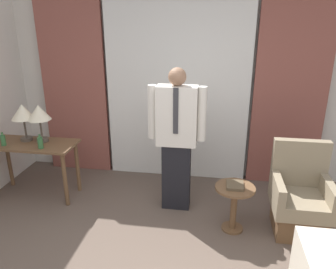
{
  "coord_description": "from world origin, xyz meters",
  "views": [
    {
      "loc": [
        0.55,
        -1.82,
        2.21
      ],
      "look_at": [
        0.03,
        1.51,
        0.99
      ],
      "focal_mm": 35.0,
      "sensor_mm": 36.0,
      "label": 1
    }
  ],
  "objects_px": {
    "table_lamp_left": "(23,113)",
    "bottle_by_lamp": "(40,143)",
    "book": "(235,185)",
    "side_table": "(234,201)",
    "person": "(177,136)",
    "armchair": "(299,201)",
    "bottle_near_edge": "(3,140)",
    "desk": "(33,152)",
    "table_lamp_right": "(39,114)"
  },
  "relations": [
    {
      "from": "person",
      "to": "book",
      "type": "height_order",
      "value": "person"
    },
    {
      "from": "armchair",
      "to": "desk",
      "type": "bearing_deg",
      "value": 175.42
    },
    {
      "from": "bottle_near_edge",
      "to": "table_lamp_left",
      "type": "bearing_deg",
      "value": 48.2
    },
    {
      "from": "bottle_by_lamp",
      "to": "side_table",
      "type": "distance_m",
      "value": 2.34
    },
    {
      "from": "person",
      "to": "side_table",
      "type": "relative_size",
      "value": 3.25
    },
    {
      "from": "table_lamp_right",
      "to": "book",
      "type": "bearing_deg",
      "value": -10.58
    },
    {
      "from": "table_lamp_left",
      "to": "table_lamp_right",
      "type": "height_order",
      "value": "same"
    },
    {
      "from": "desk",
      "to": "armchair",
      "type": "distance_m",
      "value": 3.21
    },
    {
      "from": "desk",
      "to": "bottle_by_lamp",
      "type": "relative_size",
      "value": 6.23
    },
    {
      "from": "bottle_near_edge",
      "to": "bottle_by_lamp",
      "type": "bearing_deg",
      "value": -2.03
    },
    {
      "from": "table_lamp_left",
      "to": "side_table",
      "type": "relative_size",
      "value": 0.9
    },
    {
      "from": "desk",
      "to": "book",
      "type": "bearing_deg",
      "value": -8.28
    },
    {
      "from": "table_lamp_right",
      "to": "bottle_by_lamp",
      "type": "height_order",
      "value": "table_lamp_right"
    },
    {
      "from": "bottle_near_edge",
      "to": "bottle_by_lamp",
      "type": "height_order",
      "value": "bottle_by_lamp"
    },
    {
      "from": "person",
      "to": "desk",
      "type": "bearing_deg",
      "value": 179.84
    },
    {
      "from": "desk",
      "to": "table_lamp_left",
      "type": "height_order",
      "value": "table_lamp_left"
    },
    {
      "from": "desk",
      "to": "book",
      "type": "distance_m",
      "value": 2.52
    },
    {
      "from": "book",
      "to": "table_lamp_left",
      "type": "bearing_deg",
      "value": 170.28
    },
    {
      "from": "armchair",
      "to": "book",
      "type": "bearing_deg",
      "value": -171.21
    },
    {
      "from": "bottle_by_lamp",
      "to": "desk",
      "type": "bearing_deg",
      "value": 146.3
    },
    {
      "from": "table_lamp_left",
      "to": "bottle_by_lamp",
      "type": "height_order",
      "value": "table_lamp_left"
    },
    {
      "from": "person",
      "to": "book",
      "type": "bearing_deg",
      "value": -28.17
    },
    {
      "from": "armchair",
      "to": "book",
      "type": "height_order",
      "value": "armchair"
    },
    {
      "from": "table_lamp_left",
      "to": "person",
      "type": "bearing_deg",
      "value": -2.6
    },
    {
      "from": "table_lamp_right",
      "to": "side_table",
      "type": "relative_size",
      "value": 0.9
    },
    {
      "from": "person",
      "to": "book",
      "type": "relative_size",
      "value": 8.04
    },
    {
      "from": "bottle_by_lamp",
      "to": "person",
      "type": "distance_m",
      "value": 1.63
    },
    {
      "from": "armchair",
      "to": "book",
      "type": "xyz_separation_m",
      "value": [
        -0.69,
        -0.11,
        0.19
      ]
    },
    {
      "from": "bottle_near_edge",
      "to": "table_lamp_right",
      "type": "bearing_deg",
      "value": 27.05
    },
    {
      "from": "bottle_by_lamp",
      "to": "armchair",
      "type": "height_order",
      "value": "armchair"
    },
    {
      "from": "table_lamp_left",
      "to": "book",
      "type": "height_order",
      "value": "table_lamp_left"
    },
    {
      "from": "bottle_near_edge",
      "to": "side_table",
      "type": "distance_m",
      "value": 2.83
    },
    {
      "from": "book",
      "to": "armchair",
      "type": "bearing_deg",
      "value": 8.79
    },
    {
      "from": "person",
      "to": "table_lamp_right",
      "type": "bearing_deg",
      "value": 177.07
    },
    {
      "from": "bottle_by_lamp",
      "to": "table_lamp_left",
      "type": "bearing_deg",
      "value": 144.98
    },
    {
      "from": "bottle_near_edge",
      "to": "armchair",
      "type": "height_order",
      "value": "armchair"
    },
    {
      "from": "bottle_by_lamp",
      "to": "book",
      "type": "height_order",
      "value": "bottle_by_lamp"
    },
    {
      "from": "person",
      "to": "armchair",
      "type": "height_order",
      "value": "person"
    },
    {
      "from": "table_lamp_right",
      "to": "bottle_by_lamp",
      "type": "relative_size",
      "value": 2.67
    },
    {
      "from": "armchair",
      "to": "bottle_near_edge",
      "type": "bearing_deg",
      "value": 177.78
    },
    {
      "from": "desk",
      "to": "armchair",
      "type": "bearing_deg",
      "value": -4.58
    },
    {
      "from": "side_table",
      "to": "book",
      "type": "bearing_deg",
      "value": 111.65
    },
    {
      "from": "person",
      "to": "side_table",
      "type": "bearing_deg",
      "value": -28.61
    },
    {
      "from": "bottle_by_lamp",
      "to": "side_table",
      "type": "height_order",
      "value": "bottle_by_lamp"
    },
    {
      "from": "person",
      "to": "armchair",
      "type": "distance_m",
      "value": 1.5
    },
    {
      "from": "desk",
      "to": "person",
      "type": "distance_m",
      "value": 1.85
    },
    {
      "from": "side_table",
      "to": "person",
      "type": "bearing_deg",
      "value": 151.39
    },
    {
      "from": "table_lamp_left",
      "to": "person",
      "type": "relative_size",
      "value": 0.28
    },
    {
      "from": "person",
      "to": "bottle_by_lamp",
      "type": "bearing_deg",
      "value": -175.31
    },
    {
      "from": "table_lamp_left",
      "to": "table_lamp_right",
      "type": "relative_size",
      "value": 1.0
    }
  ]
}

